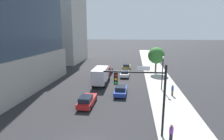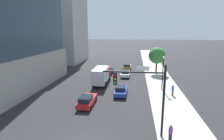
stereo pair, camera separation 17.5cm
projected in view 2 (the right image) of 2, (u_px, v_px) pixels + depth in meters
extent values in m
cube|color=#B2AFA8|center=(161.00, 84.00, 33.17)|extent=(5.19, 120.00, 0.15)
cube|color=#B2AFA8|center=(62.00, 21.00, 56.19)|extent=(12.25, 15.13, 24.89)
cube|color=red|center=(67.00, 5.00, 50.49)|extent=(0.90, 0.90, 32.89)
cylinder|color=black|center=(163.00, 102.00, 15.97)|extent=(0.20, 0.20, 6.54)
cylinder|color=black|center=(133.00, 72.00, 15.77)|extent=(5.33, 0.14, 0.14)
cube|color=black|center=(115.00, 79.00, 16.10)|extent=(0.32, 0.36, 1.05)
sphere|color=red|center=(115.00, 75.00, 15.84)|extent=(0.22, 0.22, 0.22)
sphere|color=orange|center=(115.00, 79.00, 15.91)|extent=(0.22, 0.22, 0.22)
sphere|color=green|center=(115.00, 83.00, 15.98)|extent=(0.22, 0.22, 0.22)
cube|color=white|center=(143.00, 68.00, 15.59)|extent=(1.10, 0.04, 0.36)
cylinder|color=black|center=(163.00, 75.00, 29.23)|extent=(0.16, 0.16, 5.06)
sphere|color=silver|center=(164.00, 58.00, 28.66)|extent=(0.44, 0.44, 0.44)
cylinder|color=brown|center=(156.00, 68.00, 41.02)|extent=(0.36, 0.36, 2.68)
sphere|color=#387F33|center=(157.00, 55.00, 40.46)|extent=(3.62, 3.62, 3.62)
cube|color=#AD8938|center=(127.00, 67.00, 46.16)|extent=(1.87, 4.45, 0.69)
cube|color=#19212D|center=(127.00, 65.00, 45.14)|extent=(1.57, 2.13, 0.57)
cylinder|color=black|center=(124.00, 67.00, 47.79)|extent=(0.22, 0.70, 0.70)
cylinder|color=black|center=(131.00, 67.00, 47.58)|extent=(0.22, 0.70, 0.70)
cylinder|color=black|center=(123.00, 69.00, 44.86)|extent=(0.22, 0.70, 0.70)
cylinder|color=black|center=(130.00, 69.00, 44.65)|extent=(0.22, 0.70, 0.70)
cube|color=red|center=(87.00, 101.00, 23.87)|extent=(1.71, 4.53, 0.63)
cube|color=#19212D|center=(86.00, 99.00, 23.02)|extent=(1.43, 2.06, 0.58)
cylinder|color=black|center=(85.00, 98.00, 25.51)|extent=(0.22, 0.61, 0.61)
cylinder|color=black|center=(96.00, 99.00, 25.32)|extent=(0.22, 0.61, 0.61)
cylinder|color=black|center=(78.00, 107.00, 22.53)|extent=(0.22, 0.61, 0.61)
cylinder|color=black|center=(90.00, 108.00, 22.33)|extent=(0.22, 0.61, 0.61)
cube|color=silver|center=(125.00, 74.00, 39.01)|extent=(1.77, 4.66, 0.57)
cube|color=#19212D|center=(125.00, 72.00, 38.59)|extent=(1.48, 2.06, 0.47)
cylinder|color=black|center=(122.00, 73.00, 40.70)|extent=(0.22, 0.68, 0.68)
cylinder|color=black|center=(129.00, 73.00, 40.50)|extent=(0.22, 0.68, 0.68)
cylinder|color=black|center=(121.00, 77.00, 37.62)|extent=(0.22, 0.68, 0.68)
cylinder|color=black|center=(129.00, 77.00, 37.42)|extent=(0.22, 0.68, 0.68)
cube|color=black|center=(108.00, 71.00, 41.74)|extent=(1.80, 4.71, 0.60)
cube|color=#19212D|center=(108.00, 69.00, 40.70)|extent=(1.52, 2.01, 0.53)
cylinder|color=black|center=(106.00, 70.00, 43.45)|extent=(0.22, 0.70, 0.70)
cylinder|color=black|center=(113.00, 71.00, 43.25)|extent=(0.22, 0.70, 0.70)
cylinder|color=black|center=(104.00, 73.00, 40.34)|extent=(0.22, 0.70, 0.70)
cylinder|color=black|center=(111.00, 74.00, 40.14)|extent=(0.22, 0.70, 0.70)
cube|color=#233D9E|center=(121.00, 91.00, 27.93)|extent=(1.76, 4.53, 0.58)
cube|color=#19212D|center=(121.00, 88.00, 27.39)|extent=(1.48, 1.94, 0.55)
cylinder|color=black|center=(117.00, 89.00, 29.57)|extent=(0.22, 0.67, 0.67)
cylinder|color=black|center=(126.00, 89.00, 29.37)|extent=(0.22, 0.67, 0.67)
cylinder|color=black|center=(115.00, 96.00, 26.58)|extent=(0.22, 0.67, 0.67)
cylinder|color=black|center=(125.00, 96.00, 26.39)|extent=(0.22, 0.67, 0.67)
cube|color=#B21E1E|center=(104.00, 72.00, 36.27)|extent=(2.21, 2.17, 1.92)
cube|color=silver|center=(101.00, 75.00, 32.38)|extent=(2.21, 5.44, 2.44)
cylinder|color=black|center=(100.00, 77.00, 36.61)|extent=(0.30, 1.10, 1.10)
cylinder|color=black|center=(109.00, 77.00, 36.36)|extent=(0.30, 1.10, 1.10)
cylinder|color=black|center=(94.00, 84.00, 31.46)|extent=(0.30, 1.10, 1.10)
cylinder|color=black|center=(105.00, 85.00, 31.21)|extent=(0.30, 1.10, 1.10)
cylinder|color=black|center=(170.00, 138.00, 15.69)|extent=(0.28, 0.28, 0.78)
cylinder|color=purple|center=(171.00, 130.00, 15.55)|extent=(0.34, 0.34, 0.60)
sphere|color=#997051|center=(171.00, 126.00, 15.47)|extent=(0.21, 0.21, 0.21)
cylinder|color=brown|center=(173.00, 93.00, 27.01)|extent=(0.28, 0.28, 0.79)
cylinder|color=#2D4CB2|center=(173.00, 89.00, 26.86)|extent=(0.34, 0.34, 0.61)
sphere|color=#997051|center=(173.00, 86.00, 26.78)|extent=(0.21, 0.21, 0.21)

